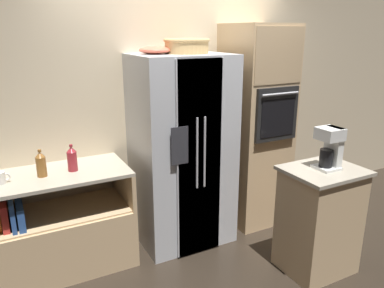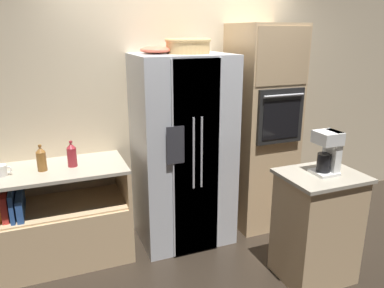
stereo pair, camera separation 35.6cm
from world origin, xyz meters
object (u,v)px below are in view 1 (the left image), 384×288
Objects in this scene: refrigerator at (182,152)px; wall_oven at (255,127)px; bottle_tall at (72,159)px; fruit_bowl at (155,50)px; wicker_basket at (187,45)px; coffee_maker at (330,147)px; bottle_short at (41,164)px.

wall_oven is at bearing 1.88° from refrigerator.
bottle_tall is (-1.92, 0.00, -0.06)m from wall_oven.
wall_oven reaches higher than fruit_bowl.
wicker_basket is 1.54m from coffee_maker.
bottle_short is (-1.29, 0.02, 0.08)m from refrigerator.
refrigerator is at bearing -0.73° from bottle_short.
fruit_bowl is at bearing 133.35° from coffee_maker.
coffee_maker is (1.07, -1.13, -0.75)m from fruit_bowl.
wicker_basket is at bearing 125.89° from coffee_maker.
bottle_short is (-1.06, -0.07, -0.88)m from fruit_bowl.
wicker_basket is 1.80× the size of bottle_tall.
fruit_bowl is 1.72m from coffee_maker.
refrigerator is at bearing -21.48° from fruit_bowl.
wall_oven reaches higher than wicker_basket.
coffee_maker is at bearing -92.40° from wall_oven.
bottle_tall is (-1.10, 0.00, -0.92)m from wicker_basket.
wall_oven is 5.05× the size of wicker_basket.
refrigerator is 0.90m from wall_oven.
refrigerator is at bearing -154.17° from wicker_basket.
coffee_maker reaches higher than bottle_short.
wicker_basket reaches higher than coffee_maker.
refrigerator is 0.99m from fruit_bowl.
refrigerator is 7.94× the size of bottle_tall.
wall_oven is 6.03× the size of coffee_maker.
wall_oven is 9.17× the size of bottle_short.
wicker_basket is 1.46× the size of fruit_bowl.
fruit_bowl is at bearing 3.81° from bottle_short.
wicker_basket reaches higher than bottle_short.
bottle_short is (-2.17, -0.01, -0.06)m from wall_oven.
refrigerator is 1.29m from bottle_short.
coffee_maker is (0.84, -1.04, 0.22)m from refrigerator.
fruit_bowl is (-0.22, 0.09, 0.96)m from refrigerator.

